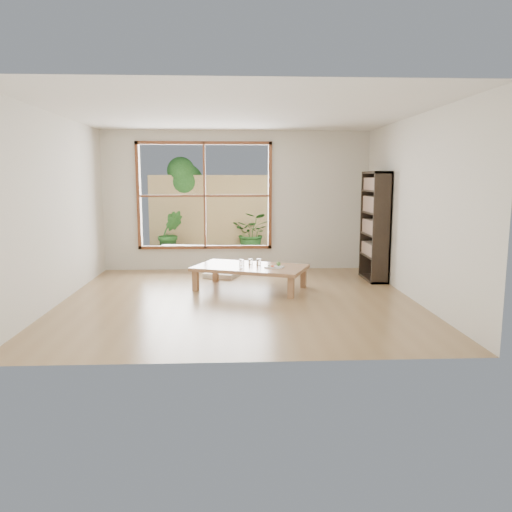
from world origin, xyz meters
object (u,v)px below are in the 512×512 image
Objects in this scene: garden_bench at (188,249)px; food_tray at (275,266)px; low_table at (250,269)px; bookshelf at (375,226)px.

food_tray is at bearing -47.01° from garden_bench.
low_table is at bearing -52.27° from garden_bench.
bookshelf is at bearing -16.24° from garden_bench.
bookshelf reaches higher than food_tray.
bookshelf is 5.79× the size of food_tray.
garden_bench is at bearing 143.83° from food_tray.
food_tray reaches higher than garden_bench.
low_table is at bearing -162.92° from bookshelf.
bookshelf is 2.01m from food_tray.
low_table is 1.04× the size of bookshelf.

